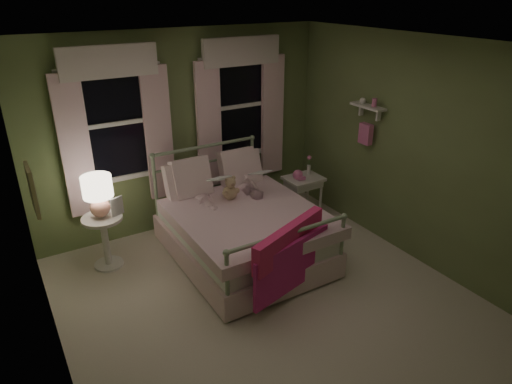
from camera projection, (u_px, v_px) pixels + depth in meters
room_shell at (268, 188)px, 4.32m from camera, size 4.20×4.20×4.20m
bed at (241, 228)px, 5.50m from camera, size 1.58×2.04×1.18m
pink_throw at (291, 251)px, 4.60m from camera, size 1.07×0.49×0.71m
child_left at (203, 181)px, 5.47m from camera, size 0.27×0.18×0.69m
child_right at (244, 170)px, 5.73m from camera, size 0.36×0.28×0.73m
book_left at (212, 184)px, 5.26m from camera, size 0.21×0.14×0.26m
book_right at (254, 178)px, 5.54m from camera, size 0.20×0.13×0.26m
teddy_bear at (230, 190)px, 5.53m from camera, size 0.23×0.19×0.31m
nightstand_left at (104, 235)px, 5.28m from camera, size 0.46×0.46×0.65m
table_lamp at (98, 193)px, 5.06m from camera, size 0.33×0.33×0.49m
book_nightstand at (112, 217)px, 5.17m from camera, size 0.23×0.27×0.02m
nightstand_right at (303, 184)px, 6.30m from camera, size 0.50×0.40×0.64m
pink_toy at (298, 175)px, 6.18m from camera, size 0.14×0.19×0.14m
bud_vase at (309, 165)px, 6.30m from camera, size 0.06×0.06×0.28m
window_left at (116, 118)px, 5.38m from camera, size 1.34×0.13×1.96m
window_right at (241, 101)px, 6.17m from camera, size 1.34×0.13×1.96m
wall_shelf at (367, 120)px, 5.67m from camera, size 0.15×0.50×0.60m
framed_picture at (33, 190)px, 3.80m from camera, size 0.03×0.32×0.42m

